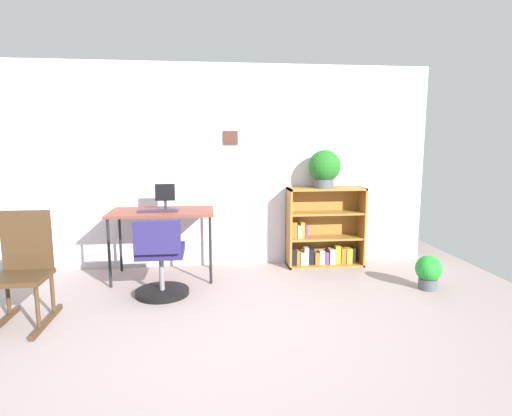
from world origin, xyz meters
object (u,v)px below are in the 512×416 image
object	(u,v)px
desk	(162,216)
monitor	(165,198)
office_chair	(161,263)
rocking_chair	(24,267)
potted_plant_floor	(428,271)
keyboard	(158,211)
potted_plant_on_shelf	(324,168)
bookshelf_low	(323,232)

from	to	relation	value
desk	monitor	xyz separation A→B (m)	(0.03, 0.07, 0.19)
monitor	office_chair	world-z (taller)	monitor
rocking_chair	potted_plant_floor	distance (m)	3.75
desk	keyboard	bearing A→B (deg)	-116.89
desk	potted_plant_floor	bearing A→B (deg)	-14.41
rocking_chair	potted_plant_floor	xyz separation A→B (m)	(3.73, 0.34, -0.27)
keyboard	potted_plant_on_shelf	xyz separation A→B (m)	(1.89, 0.29, 0.43)
keyboard	bookshelf_low	xyz separation A→B (m)	(1.91, 0.35, -0.35)
monitor	potted_plant_on_shelf	world-z (taller)	potted_plant_on_shelf
potted_plant_floor	potted_plant_on_shelf	bearing A→B (deg)	132.91
potted_plant_on_shelf	desk	bearing A→B (deg)	-173.23
desk	potted_plant_floor	size ratio (longest dim) A/B	3.20
potted_plant_on_shelf	monitor	bearing A→B (deg)	-175.30
rocking_chair	potted_plant_on_shelf	bearing A→B (deg)	23.68
monitor	potted_plant_floor	size ratio (longest dim) A/B	0.82
desk	bookshelf_low	size ratio (longest dim) A/B	1.17
keyboard	bookshelf_low	distance (m)	1.97
bookshelf_low	office_chair	bearing A→B (deg)	-154.36
potted_plant_on_shelf	potted_plant_floor	xyz separation A→B (m)	(0.85, -0.92, -1.00)
bookshelf_low	potted_plant_floor	size ratio (longest dim) A/B	2.73
keyboard	potted_plant_floor	world-z (taller)	keyboard
office_chair	potted_plant_on_shelf	size ratio (longest dim) A/B	1.75
potted_plant_on_shelf	potted_plant_floor	distance (m)	1.60
rocking_chair	keyboard	bearing A→B (deg)	44.59
rocking_chair	bookshelf_low	size ratio (longest dim) A/B	0.97
monitor	office_chair	xyz separation A→B (m)	(0.00, -0.68, -0.54)
office_chair	potted_plant_floor	xyz separation A→B (m)	(2.67, -0.09, -0.15)
office_chair	potted_plant_on_shelf	bearing A→B (deg)	24.44
desk	potted_plant_on_shelf	xyz separation A→B (m)	(1.86, 0.22, 0.49)
potted_plant_floor	keyboard	bearing A→B (deg)	167.20
bookshelf_low	potted_plant_floor	world-z (taller)	bookshelf_low
desk	potted_plant_on_shelf	size ratio (longest dim) A/B	2.49
desk	rocking_chair	xyz separation A→B (m)	(-1.02, -1.04, -0.23)
desk	monitor	size ratio (longest dim) A/B	3.90
monitor	rocking_chair	distance (m)	1.58
desk	rocking_chair	size ratio (longest dim) A/B	1.20
keyboard	potted_plant_on_shelf	world-z (taller)	potted_plant_on_shelf
potted_plant_on_shelf	rocking_chair	bearing A→B (deg)	-156.32
monitor	keyboard	distance (m)	0.20
keyboard	desk	bearing A→B (deg)	63.11
monitor	potted_plant_floor	xyz separation A→B (m)	(2.68, -0.77, -0.69)
potted_plant_on_shelf	bookshelf_low	bearing A→B (deg)	71.88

